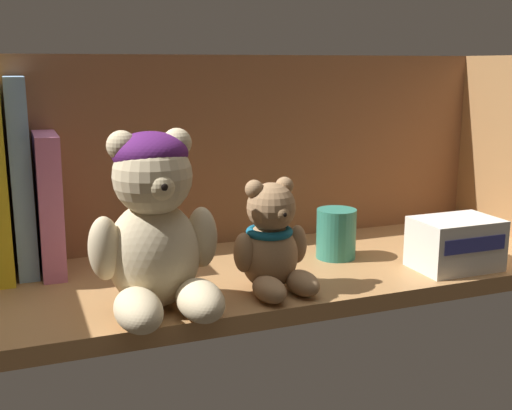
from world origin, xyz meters
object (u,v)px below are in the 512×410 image
book_7 (48,200)px  small_product_box (455,244)px  book_6 (21,175)px  teddy_bear_smaller (272,244)px  teddy_bear_larger (155,227)px  pillar_candle (336,234)px

book_7 → small_product_box: (46.14, -18.77, -5.24)cm
book_6 → book_7: size_ratio=1.39×
book_7 → small_product_box: bearing=-22.1°
book_6 → teddy_bear_smaller: (25.07, -17.82, -6.27)cm
teddy_bear_larger → teddy_bear_smaller: bearing=4.0°
book_7 → teddy_bear_larger: (9.14, -18.75, 0.34)cm
book_7 → teddy_bear_smaller: (22.24, -17.82, -3.03)cm
teddy_bear_larger → teddy_bear_smaller: 13.55cm
teddy_bear_smaller → pillar_candle: bearing=33.6°
teddy_bear_larger → small_product_box: teddy_bear_larger is taller
teddy_bear_larger → pillar_candle: (25.46, 9.15, -5.51)cm
book_6 → small_product_box: bearing=-21.0°
small_product_box → teddy_bear_larger: bearing=180.0°
pillar_candle → book_6: bearing=165.6°
book_6 → teddy_bear_larger: book_6 is taller
teddy_bear_smaller → small_product_box: teddy_bear_smaller is taller
small_product_box → book_6: bearing=159.0°
teddy_bear_larger → book_6: bearing=122.6°
teddy_bear_larger → book_7: bearing=116.0°
book_6 → pillar_candle: bearing=-14.4°
teddy_bear_larger → small_product_box: (37.00, -0.02, -5.59)cm
teddy_bear_larger → teddy_bear_smaller: size_ratio=1.47×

